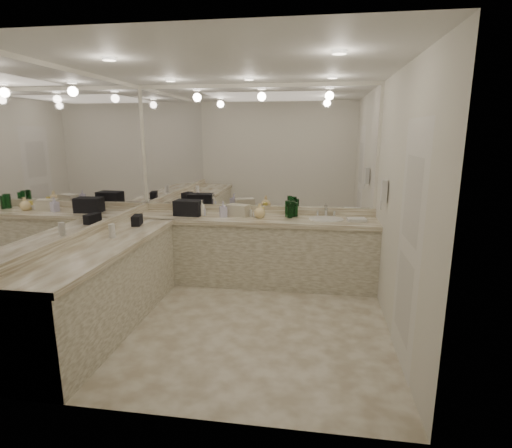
% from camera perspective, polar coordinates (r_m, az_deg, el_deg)
% --- Properties ---
extents(floor, '(3.20, 3.20, 0.00)m').
position_cam_1_polar(floor, '(4.41, -2.96, -13.81)').
color(floor, beige).
rests_on(floor, ground).
extents(ceiling, '(3.20, 3.20, 0.00)m').
position_cam_1_polar(ceiling, '(3.98, -3.43, 21.82)').
color(ceiling, white).
rests_on(ceiling, floor).
extents(wall_back, '(3.20, 0.02, 2.60)m').
position_cam_1_polar(wall_back, '(5.46, 0.03, 5.76)').
color(wall_back, silver).
rests_on(wall_back, floor).
extents(wall_left, '(0.02, 3.00, 2.60)m').
position_cam_1_polar(wall_left, '(4.59, -23.15, 3.34)').
color(wall_left, silver).
rests_on(wall_left, floor).
extents(wall_right, '(0.02, 3.00, 2.60)m').
position_cam_1_polar(wall_right, '(3.99, 19.93, 2.30)').
color(wall_right, silver).
rests_on(wall_right, floor).
extents(vanity_back_base, '(3.20, 0.60, 0.84)m').
position_cam_1_polar(vanity_back_base, '(5.35, -0.45, -4.03)').
color(vanity_back_base, silver).
rests_on(vanity_back_base, floor).
extents(vanity_back_top, '(3.20, 0.64, 0.06)m').
position_cam_1_polar(vanity_back_top, '(5.23, -0.48, 0.66)').
color(vanity_back_top, white).
rests_on(vanity_back_top, vanity_back_base).
extents(vanity_left_base, '(0.60, 2.40, 0.84)m').
position_cam_1_polar(vanity_left_base, '(4.42, -20.81, -8.68)').
color(vanity_left_base, silver).
rests_on(vanity_left_base, floor).
extents(vanity_left_top, '(0.64, 2.42, 0.06)m').
position_cam_1_polar(vanity_left_top, '(4.27, -21.17, -3.06)').
color(vanity_left_top, white).
rests_on(vanity_left_top, vanity_left_base).
extents(backsplash_back, '(3.20, 0.04, 0.10)m').
position_cam_1_polar(backsplash_back, '(5.49, -0.01, 2.11)').
color(backsplash_back, white).
rests_on(backsplash_back, vanity_back_top).
extents(backsplash_left, '(0.04, 3.00, 0.10)m').
position_cam_1_polar(backsplash_left, '(4.65, -22.56, -0.91)').
color(backsplash_left, white).
rests_on(backsplash_left, vanity_left_top).
extents(mirror_back, '(3.12, 0.01, 1.55)m').
position_cam_1_polar(mirror_back, '(5.41, 0.01, 10.75)').
color(mirror_back, white).
rests_on(mirror_back, wall_back).
extents(mirror_left, '(0.01, 2.92, 1.55)m').
position_cam_1_polar(mirror_left, '(4.54, -23.56, 9.25)').
color(mirror_left, white).
rests_on(mirror_left, wall_left).
extents(sink, '(0.44, 0.44, 0.03)m').
position_cam_1_polar(sink, '(5.17, 9.99, 0.60)').
color(sink, white).
rests_on(sink, vanity_back_top).
extents(faucet, '(0.24, 0.16, 0.14)m').
position_cam_1_polar(faucet, '(5.36, 9.97, 1.86)').
color(faucet, silver).
rests_on(faucet, vanity_back_top).
extents(wall_phone, '(0.06, 0.10, 0.24)m').
position_cam_1_polar(wall_phone, '(4.66, 17.81, 4.51)').
color(wall_phone, white).
rests_on(wall_phone, wall_right).
extents(door, '(0.02, 0.82, 2.10)m').
position_cam_1_polar(door, '(3.57, 20.93, -3.12)').
color(door, white).
rests_on(door, wall_right).
extents(black_toiletry_bag, '(0.37, 0.25, 0.20)m').
position_cam_1_polar(black_toiletry_bag, '(5.41, -9.61, 2.32)').
color(black_toiletry_bag, black).
rests_on(black_toiletry_bag, vanity_back_top).
extents(black_bag_spill, '(0.14, 0.23, 0.12)m').
position_cam_1_polar(black_bag_spill, '(4.98, -16.62, 0.53)').
color(black_bag_spill, black).
rests_on(black_bag_spill, vanity_left_top).
extents(cream_cosmetic_case, '(0.31, 0.24, 0.16)m').
position_cam_1_polar(cream_cosmetic_case, '(5.29, -2.55, 1.99)').
color(cream_cosmetic_case, beige).
rests_on(cream_cosmetic_case, vanity_back_top).
extents(hand_towel, '(0.25, 0.18, 0.04)m').
position_cam_1_polar(hand_towel, '(5.13, 14.19, 0.58)').
color(hand_towel, white).
rests_on(hand_towel, vanity_back_top).
extents(lotion_left, '(0.07, 0.07, 0.15)m').
position_cam_1_polar(lotion_left, '(4.46, -19.88, -0.90)').
color(lotion_left, white).
rests_on(lotion_left, vanity_left_top).
extents(soap_bottle_a, '(0.10, 0.10, 0.21)m').
position_cam_1_polar(soap_bottle_a, '(5.36, -7.73, 2.29)').
color(soap_bottle_a, white).
rests_on(soap_bottle_a, vanity_back_top).
extents(soap_bottle_b, '(0.12, 0.12, 0.21)m').
position_cam_1_polar(soap_bottle_b, '(5.23, -4.71, 2.10)').
color(soap_bottle_b, silver).
rests_on(soap_bottle_b, vanity_back_top).
extents(soap_bottle_c, '(0.16, 0.16, 0.19)m').
position_cam_1_polar(soap_bottle_c, '(5.17, 0.52, 1.93)').
color(soap_bottle_c, '#FFE097').
rests_on(soap_bottle_c, vanity_back_top).
extents(green_bottle_0, '(0.06, 0.06, 0.21)m').
position_cam_1_polar(green_bottle_0, '(5.26, 5.28, 2.16)').
color(green_bottle_0, '#11521E').
rests_on(green_bottle_0, vanity_back_top).
extents(green_bottle_1, '(0.07, 0.07, 0.18)m').
position_cam_1_polar(green_bottle_1, '(5.29, 5.65, 2.07)').
color(green_bottle_1, '#11521E').
rests_on(green_bottle_1, vanity_back_top).
extents(green_bottle_2, '(0.07, 0.07, 0.21)m').
position_cam_1_polar(green_bottle_2, '(5.24, 4.52, 2.17)').
color(green_bottle_2, '#11521E').
rests_on(green_bottle_2, vanity_back_top).
extents(green_bottle_3, '(0.06, 0.06, 0.19)m').
position_cam_1_polar(green_bottle_3, '(5.17, 4.87, 1.91)').
color(green_bottle_3, '#11521E').
rests_on(green_bottle_3, vanity_back_top).
extents(amenity_bottle_0, '(0.04, 0.04, 0.09)m').
position_cam_1_polar(amenity_bottle_0, '(5.26, -0.74, 1.57)').
color(amenity_bottle_0, white).
rests_on(amenity_bottle_0, vanity_back_top).
extents(amenity_bottle_1, '(0.04, 0.04, 0.10)m').
position_cam_1_polar(amenity_bottle_1, '(5.36, -7.41, 1.71)').
color(amenity_bottle_1, silver).
rests_on(amenity_bottle_1, vanity_back_top).
extents(amenity_bottle_2, '(0.05, 0.05, 0.14)m').
position_cam_1_polar(amenity_bottle_2, '(5.41, -10.46, 1.95)').
color(amenity_bottle_2, '#3F3F4C').
rests_on(amenity_bottle_2, vanity_back_top).
extents(amenity_bottle_3, '(0.07, 0.07, 0.11)m').
position_cam_1_polar(amenity_bottle_3, '(5.29, 0.80, 1.76)').
color(amenity_bottle_3, '#F2D84C').
rests_on(amenity_bottle_3, vanity_back_top).
extents(amenity_bottle_4, '(0.06, 0.06, 0.13)m').
position_cam_1_polar(amenity_bottle_4, '(5.40, -7.79, 1.98)').
color(amenity_bottle_4, '#3F3F4C').
rests_on(amenity_bottle_4, vanity_back_top).
extents(amenity_bottle_5, '(0.05, 0.05, 0.06)m').
position_cam_1_polar(amenity_bottle_5, '(5.26, -0.17, 1.41)').
color(amenity_bottle_5, white).
rests_on(amenity_bottle_5, vanity_back_top).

